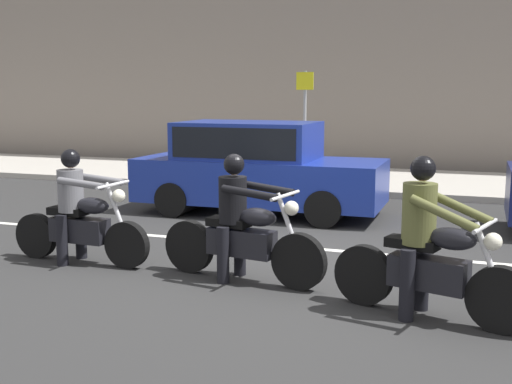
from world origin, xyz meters
The scene contains 8 objects.
ground_plane centered at (0.00, 0.00, 0.00)m, with size 80.00×80.00×0.00m, color #2A2A2A.
sidewalk_slab centered at (0.00, 8.00, 0.07)m, with size 40.00×4.40×0.14m, color #A8A399.
lane_marking_stripe centered at (-0.40, 0.90, 0.00)m, with size 18.00×0.14×0.01m, color silver.
motorcycle_with_rider_black_leather centered at (-0.37, -0.90, 0.63)m, with size 2.18×0.75×1.54m.
motorcycle_with_rider_olive centered at (1.85, -1.50, 0.67)m, with size 2.02×0.86×1.64m.
motorcycle_with_rider_gray centered at (-2.69, -0.86, 0.63)m, with size 2.07×0.70×1.52m.
parked_sedan_cobalt_blue centered at (-1.64, 3.21, 0.88)m, with size 4.56×1.82×1.72m.
street_sign_post centered at (-1.92, 7.80, 1.74)m, with size 0.44×0.08×2.66m.
Camera 1 is at (2.27, -7.89, 2.25)m, focal length 44.62 mm.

